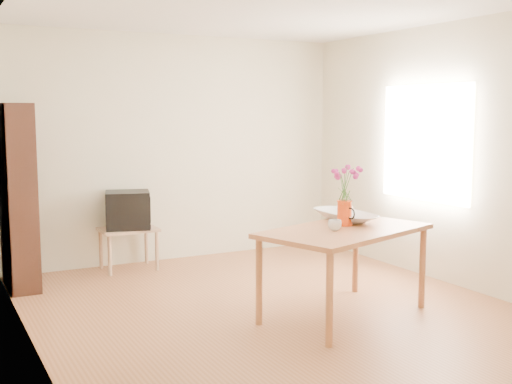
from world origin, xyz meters
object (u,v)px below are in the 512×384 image
pitcher (344,214)px  mug (335,225)px  television (127,209)px  table (345,238)px  bowl (345,195)px

pitcher → mug: bearing=-149.5°
mug → television: 2.68m
pitcher → television: size_ratio=0.39×
mug → table: bearing=172.7°
pitcher → bowl: size_ratio=0.45×
table → mug: mug is taller
mug → bowl: 0.55m
table → television: size_ratio=2.93×
pitcher → bowl: bowl is taller
bowl → television: size_ratio=0.88×
table → pitcher: (0.08, 0.13, 0.18)m
bowl → television: 2.54m
mug → bowl: (0.36, 0.36, 0.19)m
mug → television: television is taller
mug → bowl: bowl is taller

